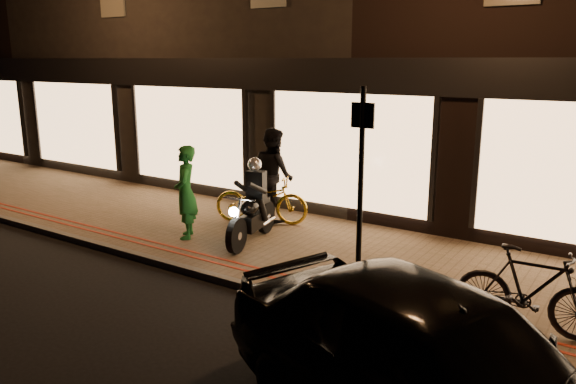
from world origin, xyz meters
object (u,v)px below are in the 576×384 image
Objects in this scene: motorcycle at (253,210)px; bicycle_gold at (261,199)px; parked_car at (435,368)px; sign_post at (361,181)px; person_green at (186,192)px.

motorcycle reaches higher than bicycle_gold.
motorcycle is 5.93m from parked_car.
bicycle_gold is at bearing 69.50° from parked_car.
motorcycle is 0.64× the size of sign_post.
parked_car is at bearing -51.34° from sign_post.
person_green is (-0.62, -1.57, 0.38)m from bicycle_gold.
person_green is 0.38× the size of parked_car.
person_green is at bearing 172.49° from sign_post.
parked_car is at bearing -153.32° from bicycle_gold.
bicycle_gold is at bearing 119.76° from person_green.
parked_car is at bearing 24.04° from person_green.
bicycle_gold is 7.08m from parked_car.
bicycle_gold is 1.73m from person_green.
person_green reaches higher than parked_car.
sign_post is 4.07m from bicycle_gold.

